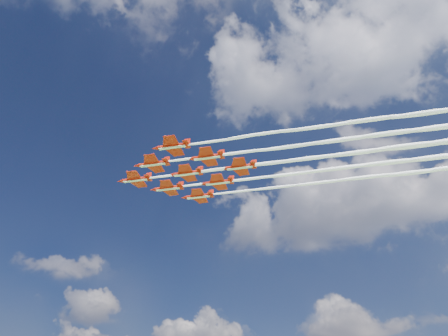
{
  "coord_description": "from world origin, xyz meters",
  "views": [
    {
      "loc": [
        60.89,
        -102.36,
        5.35
      ],
      "look_at": [
        7.27,
        1.47,
        84.17
      ],
      "focal_mm": 35.0,
      "sensor_mm": 36.0,
      "label": 1
    }
  ],
  "objects": [
    {
      "name": "jet_tail",
      "position": [
        64.62,
        19.76,
        85.8
      ],
      "size": [
        115.44,
        35.55,
        3.07
      ],
      "rotation": [
        0.0,
        0.0,
        0.26
      ],
      "color": "#B7190A"
    },
    {
      "name": "jet_row3_starb",
      "position": [
        42.99,
        30.02,
        85.8
      ],
      "size": [
        115.44,
        35.55,
        3.07
      ],
      "rotation": [
        0.0,
        0.0,
        0.26
      ],
      "color": "#B7190A"
    },
    {
      "name": "jet_row4_starb",
      "position": [
        53.81,
        24.89,
        85.8
      ],
      "size": [
        115.44,
        35.55,
        3.07
      ],
      "rotation": [
        0.0,
        0.0,
        0.26
      ],
      "color": "#B7190A"
    },
    {
      "name": "jet_row2_port",
      "position": [
        40.25,
        5.16,
        85.8
      ],
      "size": [
        115.44,
        35.55,
        3.07
      ],
      "rotation": [
        0.0,
        0.0,
        0.26
      ],
      "color": "#B7190A"
    },
    {
      "name": "jet_row3_port",
      "position": [
        51.07,
        0.04,
        85.8
      ],
      "size": [
        115.44,
        35.55,
        3.07
      ],
      "rotation": [
        0.0,
        0.0,
        0.26
      ],
      "color": "#B7190A"
    },
    {
      "name": "jet_row3_centre",
      "position": [
        47.03,
        15.03,
        85.8
      ],
      "size": [
        115.44,
        35.55,
        3.07
      ],
      "rotation": [
        0.0,
        0.0,
        0.26
      ],
      "color": "#B7190A"
    },
    {
      "name": "jet_lead",
      "position": [
        29.44,
        10.29,
        85.8
      ],
      "size": [
        115.44,
        35.55,
        3.07
      ],
      "rotation": [
        0.0,
        0.0,
        0.26
      ],
      "color": "#B7190A"
    },
    {
      "name": "jet_row4_port",
      "position": [
        57.84,
        9.9,
        85.8
      ],
      "size": [
        115.44,
        35.55,
        3.07
      ],
      "rotation": [
        0.0,
        0.0,
        0.26
      ],
      "color": "#B7190A"
    },
    {
      "name": "jet_row2_starb",
      "position": [
        36.22,
        20.15,
        85.8
      ],
      "size": [
        115.44,
        35.55,
        3.07
      ],
      "rotation": [
        0.0,
        0.0,
        0.26
      ],
      "color": "#B7190A"
    }
  ]
}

